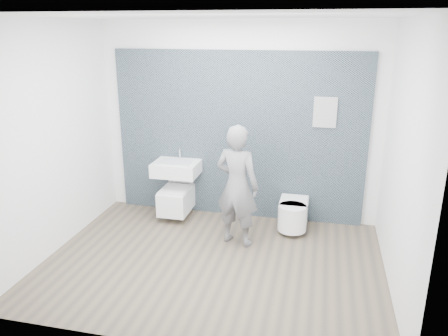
% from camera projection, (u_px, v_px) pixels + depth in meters
% --- Properties ---
extents(ground, '(4.00, 4.00, 0.00)m').
position_uv_depth(ground, '(213.00, 262.00, 5.25)').
color(ground, brown).
rests_on(ground, ground).
extents(room_shell, '(4.00, 4.00, 4.00)m').
position_uv_depth(room_shell, '(212.00, 120.00, 4.71)').
color(room_shell, white).
rests_on(room_shell, ground).
extents(tile_wall, '(3.60, 0.06, 2.40)m').
position_uv_depth(tile_wall, '(237.00, 213.00, 6.61)').
color(tile_wall, black).
rests_on(tile_wall, ground).
extents(washbasin, '(0.65, 0.49, 0.49)m').
position_uv_depth(washbasin, '(176.00, 168.00, 6.31)').
color(washbasin, white).
rests_on(washbasin, ground).
extents(toilet_square, '(0.41, 0.59, 0.72)m').
position_uv_depth(toilet_square, '(176.00, 198.00, 6.41)').
color(toilet_square, white).
rests_on(toilet_square, ground).
extents(toilet_rounded, '(0.39, 0.66, 0.36)m').
position_uv_depth(toilet_rounded, '(293.00, 214.00, 6.02)').
color(toilet_rounded, white).
rests_on(toilet_rounded, ground).
extents(info_placard, '(0.31, 0.03, 0.41)m').
position_uv_depth(info_placard, '(317.00, 222.00, 6.31)').
color(info_placard, silver).
rests_on(info_placard, ground).
extents(visitor, '(0.65, 0.51, 1.58)m').
position_uv_depth(visitor, '(237.00, 186.00, 5.49)').
color(visitor, slate).
rests_on(visitor, ground).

